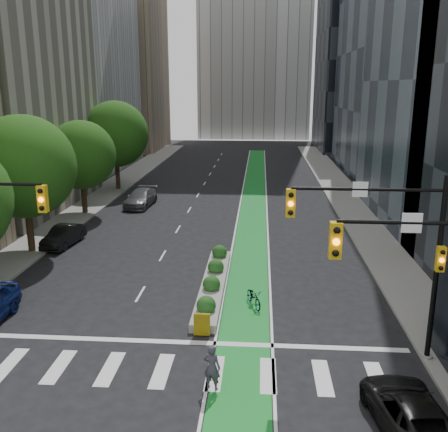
% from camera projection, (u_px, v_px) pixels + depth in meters
% --- Properties ---
extents(ground, '(160.00, 160.00, 0.00)m').
position_uv_depth(ground, '(167.00, 357.00, 19.78)').
color(ground, black).
rests_on(ground, ground).
extents(sidewalk_left, '(3.60, 90.00, 0.15)m').
position_uv_depth(sidewalk_left, '(88.00, 205.00, 44.71)').
color(sidewalk_left, gray).
rests_on(sidewalk_left, ground).
extents(sidewalk_right, '(3.60, 90.00, 0.15)m').
position_uv_depth(sidewalk_right, '(355.00, 209.00, 43.04)').
color(sidewalk_right, gray).
rests_on(sidewalk_right, ground).
extents(bike_lane_paint, '(2.20, 70.00, 0.01)m').
position_uv_depth(bike_lane_paint, '(254.00, 196.00, 48.50)').
color(bike_lane_paint, '#18872C').
rests_on(bike_lane_paint, ground).
extents(building_tan_far, '(14.00, 16.00, 26.00)m').
position_uv_depth(building_tan_far, '(118.00, 69.00, 81.55)').
color(building_tan_far, tan).
rests_on(building_tan_far, ground).
extents(building_dark_end, '(14.00, 18.00, 28.00)m').
position_uv_depth(building_dark_end, '(364.00, 62.00, 80.39)').
color(building_dark_end, black).
rests_on(building_dark_end, ground).
extents(tree_mid, '(6.40, 6.40, 8.78)m').
position_uv_depth(tree_mid, '(24.00, 167.00, 30.72)').
color(tree_mid, black).
rests_on(tree_mid, ground).
extents(tree_midfar, '(5.60, 5.60, 7.76)m').
position_uv_depth(tree_midfar, '(81.00, 155.00, 40.52)').
color(tree_midfar, black).
rests_on(tree_midfar, ground).
extents(tree_far, '(6.60, 6.60, 9.00)m').
position_uv_depth(tree_far, '(115.00, 134.00, 49.97)').
color(tree_far, black).
rests_on(tree_far, ground).
extents(signal_right, '(5.82, 0.51, 7.20)m').
position_uv_depth(signal_right, '(398.00, 243.00, 18.39)').
color(signal_right, black).
rests_on(signal_right, ground).
extents(median_planter, '(1.20, 10.26, 1.10)m').
position_uv_depth(median_planter, '(213.00, 282.00, 26.39)').
color(median_planter, gray).
rests_on(median_planter, ground).
extents(bicycle, '(1.21, 1.87, 0.93)m').
position_uv_depth(bicycle, '(254.00, 297.00, 24.27)').
color(bicycle, gray).
rests_on(bicycle, ground).
extents(cyclist, '(0.72, 0.58, 1.72)m').
position_uv_depth(cyclist, '(212.00, 367.00, 17.49)').
color(cyclist, '#3A3641').
rests_on(cyclist, ground).
extents(parked_car_left_mid, '(1.87, 4.20, 1.34)m').
position_uv_depth(parked_car_left_mid, '(64.00, 236.00, 33.40)').
color(parked_car_left_mid, black).
rests_on(parked_car_left_mid, ground).
extents(parked_car_left_far, '(2.37, 5.18, 1.47)m').
position_uv_depth(parked_car_left_far, '(141.00, 198.00, 44.29)').
color(parked_car_left_far, '#55585A').
rests_on(parked_car_left_far, ground).
extents(parked_car_right, '(2.67, 4.81, 1.27)m').
position_uv_depth(parked_car_right, '(410.00, 412.00, 15.43)').
color(parked_car_right, black).
rests_on(parked_car_right, ground).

